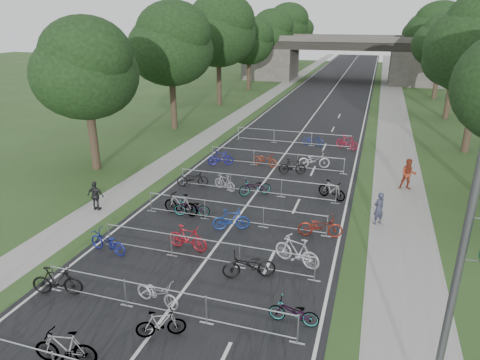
# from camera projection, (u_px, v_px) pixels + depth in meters

# --- Properties ---
(road) EXTENTS (11.00, 140.00, 0.01)m
(road) POSITION_uv_depth(u_px,v_px,m) (328.00, 96.00, 56.10)
(road) COLOR black
(road) RESTS_ON ground
(sidewalk_right) EXTENTS (3.00, 140.00, 0.01)m
(sidewalk_right) POSITION_uv_depth(u_px,v_px,m) (392.00, 99.00, 53.82)
(sidewalk_right) COLOR gray
(sidewalk_right) RESTS_ON ground
(sidewalk_left) EXTENTS (2.00, 140.00, 0.01)m
(sidewalk_left) POSITION_uv_depth(u_px,v_px,m) (272.00, 93.00, 58.24)
(sidewalk_left) COLOR gray
(sidewalk_left) RESTS_ON ground
(lane_markings) EXTENTS (0.12, 140.00, 0.00)m
(lane_markings) POSITION_uv_depth(u_px,v_px,m) (328.00, 96.00, 56.10)
(lane_markings) COLOR silver
(lane_markings) RESTS_ON ground
(overpass_bridge) EXTENTS (31.00, 8.00, 7.05)m
(overpass_bridge) POSITION_uv_depth(u_px,v_px,m) (341.00, 58.00, 68.20)
(overpass_bridge) COLOR #44423C
(overpass_bridge) RESTS_ON ground
(lamppost) EXTENTS (0.61, 0.65, 8.21)m
(lamppost) POSITION_uv_depth(u_px,v_px,m) (459.00, 275.00, 9.48)
(lamppost) COLOR #4C4C51
(lamppost) RESTS_ON ground
(tree_left_0) EXTENTS (6.72, 6.72, 10.25)m
(tree_left_0) POSITION_uv_depth(u_px,v_px,m) (86.00, 71.00, 26.71)
(tree_left_0) COLOR #33261C
(tree_left_0) RESTS_ON ground
(tree_left_1) EXTENTS (7.56, 7.56, 11.53)m
(tree_left_1) POSITION_uv_depth(u_px,v_px,m) (171.00, 46.00, 37.11)
(tree_left_1) COLOR #33261C
(tree_left_1) RESTS_ON ground
(tree_left_2) EXTENTS (8.40, 8.40, 12.81)m
(tree_left_2) POSITION_uv_depth(u_px,v_px,m) (219.00, 32.00, 47.50)
(tree_left_2) COLOR #33261C
(tree_left_2) RESTS_ON ground
(tree_right_2) EXTENTS (6.16, 6.16, 9.39)m
(tree_right_2) POSITION_uv_depth(u_px,v_px,m) (457.00, 58.00, 41.28)
(tree_right_2) COLOR #33261C
(tree_right_2) RESTS_ON ground
(tree_left_3) EXTENTS (6.72, 6.72, 10.25)m
(tree_left_3) POSITION_uv_depth(u_px,v_px,m) (250.00, 42.00, 58.76)
(tree_left_3) COLOR #33261C
(tree_left_3) RESTS_ON ground
(tree_right_3) EXTENTS (7.17, 7.17, 10.93)m
(tree_right_3) POSITION_uv_depth(u_px,v_px,m) (444.00, 42.00, 51.62)
(tree_right_3) COLOR #33261C
(tree_right_3) RESTS_ON ground
(tree_left_4) EXTENTS (7.56, 7.56, 11.53)m
(tree_left_4) POSITION_uv_depth(u_px,v_px,m) (271.00, 33.00, 69.15)
(tree_left_4) COLOR #33261C
(tree_left_4) RESTS_ON ground
(tree_right_4) EXTENTS (8.18, 8.18, 12.47)m
(tree_right_4) POSITION_uv_depth(u_px,v_px,m) (435.00, 30.00, 61.95)
(tree_right_4) COLOR #33261C
(tree_right_4) RESTS_ON ground
(tree_left_5) EXTENTS (8.40, 8.40, 12.81)m
(tree_left_5) POSITION_uv_depth(u_px,v_px,m) (286.00, 26.00, 79.54)
(tree_left_5) COLOR #33261C
(tree_left_5) RESTS_ON ground
(tree_right_5) EXTENTS (6.16, 6.16, 9.39)m
(tree_right_5) POSITION_uv_depth(u_px,v_px,m) (426.00, 41.00, 73.33)
(tree_right_5) COLOR #33261C
(tree_right_5) RESTS_ON ground
(tree_left_6) EXTENTS (6.72, 6.72, 10.25)m
(tree_left_6) POSITION_uv_depth(u_px,v_px,m) (298.00, 33.00, 90.80)
(tree_left_6) COLOR #33261C
(tree_left_6) RESTS_ON ground
(tree_right_6) EXTENTS (7.17, 7.17, 10.93)m
(tree_right_6) POSITION_uv_depth(u_px,v_px,m) (422.00, 32.00, 83.66)
(tree_right_6) COLOR #33261C
(tree_right_6) RESTS_ON ground
(barrier_row_1) EXTENTS (9.70, 0.08, 1.10)m
(barrier_row_1) POSITION_uv_depth(u_px,v_px,m) (165.00, 301.00, 14.61)
(barrier_row_1) COLOR #ACAFB4
(barrier_row_1) RESTS_ON ground
(barrier_row_2) EXTENTS (9.70, 0.08, 1.10)m
(barrier_row_2) POSITION_uv_depth(u_px,v_px,m) (205.00, 250.00, 17.81)
(barrier_row_2) COLOR #ACAFB4
(barrier_row_2) RESTS_ON ground
(barrier_row_3) EXTENTS (9.70, 0.08, 1.10)m
(barrier_row_3) POSITION_uv_depth(u_px,v_px,m) (234.00, 213.00, 21.19)
(barrier_row_3) COLOR #ACAFB4
(barrier_row_3) RESTS_ON ground
(barrier_row_4) EXTENTS (9.70, 0.08, 1.10)m
(barrier_row_4) POSITION_uv_depth(u_px,v_px,m) (255.00, 185.00, 24.75)
(barrier_row_4) COLOR #ACAFB4
(barrier_row_4) RESTS_ON ground
(barrier_row_5) EXTENTS (9.70, 0.08, 1.10)m
(barrier_row_5) POSITION_uv_depth(u_px,v_px,m) (275.00, 160.00, 29.20)
(barrier_row_5) COLOR #ACAFB4
(barrier_row_5) RESTS_ON ground
(barrier_row_6) EXTENTS (9.70, 0.08, 1.10)m
(barrier_row_6) POSITION_uv_depth(u_px,v_px,m) (293.00, 138.00, 34.55)
(barrier_row_6) COLOR #ACAFB4
(barrier_row_6) RESTS_ON ground
(bike_1) EXTENTS (2.00, 0.91, 1.16)m
(bike_1) POSITION_uv_depth(u_px,v_px,m) (65.00, 348.00, 12.51)
(bike_1) COLOR #ACAFB4
(bike_1) RESTS_ON ground
(bike_4) EXTENTS (1.99, 0.99, 1.15)m
(bike_4) POSITION_uv_depth(u_px,v_px,m) (57.00, 281.00, 15.68)
(bike_4) COLOR black
(bike_4) RESTS_ON ground
(bike_5) EXTENTS (1.94, 1.01, 0.97)m
(bike_5) POSITION_uv_depth(u_px,v_px,m) (157.00, 293.00, 15.15)
(bike_5) COLOR #BCBAC3
(bike_5) RESTS_ON ground
(bike_6) EXTENTS (1.65, 1.14, 0.97)m
(bike_6) POSITION_uv_depth(u_px,v_px,m) (161.00, 324.00, 13.62)
(bike_6) COLOR #ACAFB4
(bike_6) RESTS_ON ground
(bike_7) EXTENTS (1.72, 0.61, 0.90)m
(bike_7) POSITION_uv_depth(u_px,v_px,m) (294.00, 313.00, 14.21)
(bike_7) COLOR #ACAFB4
(bike_7) RESTS_ON ground
(bike_8) EXTENTS (2.06, 1.04, 1.03)m
(bike_8) POSITION_uv_depth(u_px,v_px,m) (107.00, 242.00, 18.53)
(bike_8) COLOR navy
(bike_8) RESTS_ON ground
(bike_9) EXTENTS (1.96, 0.74, 1.15)m
(bike_9) POSITION_uv_depth(u_px,v_px,m) (188.00, 238.00, 18.75)
(bike_9) COLOR maroon
(bike_9) RESTS_ON ground
(bike_10) EXTENTS (2.23, 1.50, 1.11)m
(bike_10) POSITION_uv_depth(u_px,v_px,m) (249.00, 266.00, 16.71)
(bike_10) COLOR black
(bike_10) RESTS_ON ground
(bike_11) EXTENTS (2.17, 1.27, 1.26)m
(bike_11) POSITION_uv_depth(u_px,v_px,m) (297.00, 251.00, 17.59)
(bike_11) COLOR silver
(bike_11) RESTS_ON ground
(bike_12) EXTENTS (2.03, 0.76, 1.19)m
(bike_12) POSITION_uv_depth(u_px,v_px,m) (181.00, 204.00, 22.09)
(bike_12) COLOR #ACAFB4
(bike_12) RESTS_ON ground
(bike_13) EXTENTS (1.97, 1.02, 0.99)m
(bike_13) POSITION_uv_depth(u_px,v_px,m) (192.00, 208.00, 21.94)
(bike_13) COLOR #ACAFB4
(bike_13) RESTS_ON ground
(bike_14) EXTENTS (1.86, 1.16, 1.09)m
(bike_14) POSITION_uv_depth(u_px,v_px,m) (231.00, 220.00, 20.53)
(bike_14) COLOR navy
(bike_14) RESTS_ON ground
(bike_15) EXTENTS (2.16, 1.08, 1.08)m
(bike_15) POSITION_uv_depth(u_px,v_px,m) (320.00, 226.00, 19.90)
(bike_15) COLOR maroon
(bike_15) RESTS_ON ground
(bike_16) EXTENTS (2.00, 1.25, 0.99)m
(bike_16) POSITION_uv_depth(u_px,v_px,m) (193.00, 179.00, 25.90)
(bike_16) COLOR black
(bike_16) RESTS_ON ground
(bike_17) EXTENTS (1.67, 1.06, 0.97)m
(bike_17) POSITION_uv_depth(u_px,v_px,m) (225.00, 182.00, 25.32)
(bike_17) COLOR #A3A2AA
(bike_17) RESTS_ON ground
(bike_18) EXTENTS (1.96, 1.59, 1.00)m
(bike_18) POSITION_uv_depth(u_px,v_px,m) (255.00, 187.00, 24.57)
(bike_18) COLOR #ACAFB4
(bike_18) RESTS_ON ground
(bike_19) EXTENTS (1.80, 1.26, 1.06)m
(bike_19) POSITION_uv_depth(u_px,v_px,m) (332.00, 190.00, 24.07)
(bike_19) COLOR #ACAFB4
(bike_19) RESTS_ON ground
(bike_20) EXTENTS (1.83, 1.15, 1.07)m
(bike_20) POSITION_uv_depth(u_px,v_px,m) (220.00, 158.00, 29.58)
(bike_20) COLOR navy
(bike_20) RESTS_ON ground
(bike_21) EXTENTS (1.92, 1.04, 0.96)m
(bike_21) POSITION_uv_depth(u_px,v_px,m) (265.00, 160.00, 29.45)
(bike_21) COLOR #973016
(bike_21) RESTS_ON ground
(bike_22) EXTENTS (1.84, 0.92, 1.06)m
(bike_22) POSITION_uv_depth(u_px,v_px,m) (292.00, 167.00, 27.88)
(bike_22) COLOR black
(bike_22) RESTS_ON ground
(bike_23) EXTENTS (2.26, 1.32, 1.12)m
(bike_23) POSITION_uv_depth(u_px,v_px,m) (314.00, 160.00, 29.05)
(bike_23) COLOR #B9B7BF
(bike_23) RESTS_ON ground
(bike_26) EXTENTS (1.71, 0.67, 0.88)m
(bike_26) POSITION_uv_depth(u_px,v_px,m) (313.00, 140.00, 34.24)
(bike_26) COLOR navy
(bike_26) RESTS_ON ground
(bike_27) EXTENTS (1.93, 1.23, 1.13)m
(bike_27) POSITION_uv_depth(u_px,v_px,m) (347.00, 142.00, 33.22)
(bike_27) COLOR maroon
(bike_27) RESTS_ON ground
(pedestrian_a) EXTENTS (0.72, 0.70, 1.67)m
(pedestrian_a) POSITION_uv_depth(u_px,v_px,m) (379.00, 208.00, 21.03)
(pedestrian_a) COLOR #2E2F45
(pedestrian_a) RESTS_ON ground
(pedestrian_b) EXTENTS (0.97, 0.79, 1.87)m
(pedestrian_b) POSITION_uv_depth(u_px,v_px,m) (408.00, 175.00, 25.29)
(pedestrian_b) COLOR maroon
(pedestrian_b) RESTS_ON ground
(pedestrian_c) EXTENTS (0.96, 0.42, 1.61)m
(pedestrian_c) POSITION_uv_depth(u_px,v_px,m) (96.00, 196.00, 22.57)
(pedestrian_c) COLOR black
(pedestrian_c) RESTS_ON ground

